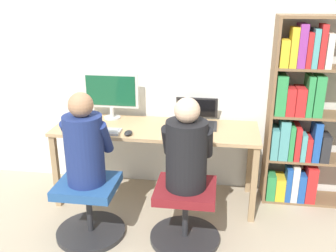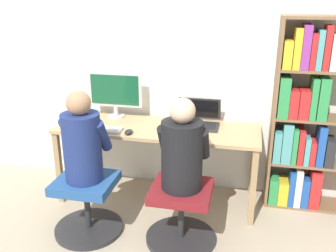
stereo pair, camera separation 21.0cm
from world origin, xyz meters
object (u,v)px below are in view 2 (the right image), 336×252
object	(u,v)px
desktop_monitor	(115,93)
keyboard	(98,129)
person_at_monitor	(82,142)
bookshelf	(309,123)
office_chair_right	(181,213)
laptop	(198,120)
office_chair_left	(87,204)
person_at_laptop	(182,150)

from	to	relation	value
desktop_monitor	keyboard	bearing A→B (deg)	-94.26
person_at_monitor	bookshelf	world-z (taller)	bookshelf
desktop_monitor	office_chair_right	world-z (taller)	desktop_monitor
desktop_monitor	person_at_monitor	world-z (taller)	person_at_monitor
person_at_monitor	bookshelf	size ratio (longest dim) A/B	0.42
laptop	office_chair_right	size ratio (longest dim) A/B	0.69
keyboard	office_chair_left	distance (m)	0.65
office_chair_right	desktop_monitor	bearing A→B (deg)	135.21
laptop	person_at_laptop	size ratio (longest dim) A/B	0.55
person_at_laptop	bookshelf	size ratio (longest dim) A/B	0.41
laptop	desktop_monitor	bearing A→B (deg)	175.69
office_chair_left	person_at_monitor	size ratio (longest dim) A/B	0.78
bookshelf	person_at_laptop	bearing A→B (deg)	-142.25
desktop_monitor	keyboard	size ratio (longest dim) A/B	1.24
keyboard	person_at_monitor	world-z (taller)	person_at_monitor
keyboard	office_chair_left	bearing A→B (deg)	-82.88
office_chair_left	person_at_monitor	distance (m)	0.54
person_at_monitor	person_at_laptop	distance (m)	0.76
office_chair_left	person_at_monitor	world-z (taller)	person_at_monitor
office_chair_right	person_at_laptop	world-z (taller)	person_at_laptop
bookshelf	person_at_monitor	bearing A→B (deg)	-155.60
laptop	office_chair_left	bearing A→B (deg)	-135.63
bookshelf	keyboard	bearing A→B (deg)	-168.91
office_chair_right	person_at_monitor	distance (m)	0.93
keyboard	person_at_monitor	bearing A→B (deg)	-82.79
office_chair_right	laptop	bearing A→B (deg)	88.83
office_chair_left	bookshelf	distance (m)	1.97
laptop	person_at_monitor	world-z (taller)	person_at_monitor
desktop_monitor	bookshelf	distance (m)	1.75
office_chair_right	keyboard	bearing A→B (deg)	153.86
keyboard	office_chair_right	world-z (taller)	keyboard
keyboard	office_chair_right	xyz separation A→B (m)	(0.82, -0.40, -0.48)
person_at_monitor	laptop	bearing A→B (deg)	44.16
desktop_monitor	office_chair_right	distance (m)	1.32
bookshelf	desktop_monitor	bearing A→B (deg)	178.92
office_chair_right	person_at_laptop	distance (m)	0.52
keyboard	person_at_laptop	size ratio (longest dim) A/B	0.61
keyboard	desktop_monitor	bearing A→B (deg)	85.74
desktop_monitor	laptop	size ratio (longest dim) A/B	1.37
office_chair_right	person_at_laptop	bearing A→B (deg)	90.00
office_chair_left	bookshelf	bearing A→B (deg)	24.55
desktop_monitor	office_chair_right	size ratio (longest dim) A/B	0.94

